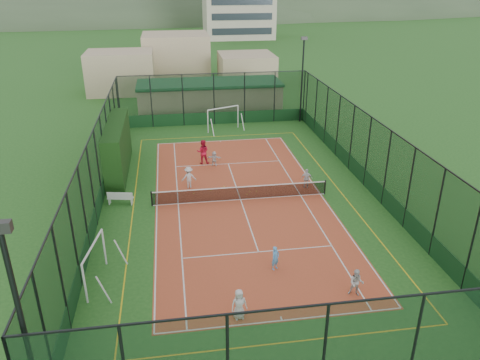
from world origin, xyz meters
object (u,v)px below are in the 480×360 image
object	(u,v)px
white_bench	(120,198)
child_far_left	(189,177)
child_near_right	(356,283)
child_far_back	(214,159)
clubhouse	(210,96)
child_near_left	(239,304)
floodlight_ne	(302,81)
child_far_right	(307,178)
coach	(203,152)
floodlight_sw	(29,350)
child_near_mid	(275,258)
futsal_goal_far	(223,119)
futsal_goal_near	(95,264)

from	to	relation	value
white_bench	child_far_left	size ratio (longest dim) A/B	1.07
child_near_right	child_far_back	size ratio (longest dim) A/B	1.19
clubhouse	child_near_left	xyz separation A→B (m)	(-1.82, -33.41, -0.84)
floodlight_ne	child_near_right	distance (m)	27.92
clubhouse	child_far_left	xyz separation A→B (m)	(-3.27, -19.60, -0.78)
white_bench	child_far_right	xyz separation A→B (m)	(12.63, 0.64, 0.23)
child_far_back	child_far_right	bearing A→B (deg)	154.44
floodlight_ne	child_near_right	world-z (taller)	floodlight_ne
child_near_left	coach	distance (m)	18.19
floodlight_sw	child_far_right	world-z (taller)	floodlight_sw
child_near_left	coach	xyz separation A→B (m)	(-0.12, 18.19, 0.25)
child_near_mid	child_far_left	bearing A→B (deg)	75.07
child_far_right	coach	distance (m)	8.78
futsal_goal_far	child_far_left	xyz separation A→B (m)	(-3.90, -12.55, -0.30)
clubhouse	futsal_goal_near	size ratio (longest dim) A/B	4.76
clubhouse	futsal_goal_far	bearing A→B (deg)	-84.86
white_bench	futsal_goal_near	distance (m)	8.42
child_near_mid	child_far_back	distance (m)	14.36
floodlight_ne	child_near_right	bearing A→B (deg)	-100.00
child_near_right	child_far_left	xyz separation A→B (m)	(-7.06, 13.09, 0.09)
child_near_left	child_far_back	xyz separation A→B (m)	(0.70, 17.62, -0.14)
child_far_back	coach	bearing A→B (deg)	-19.86
child_near_left	child_near_mid	size ratio (longest dim) A/B	1.12
child_far_right	coach	bearing A→B (deg)	-24.25
child_far_back	child_near_right	bearing A→B (deg)	120.75
child_near_left	child_far_back	size ratio (longest dim) A/B	1.25
floodlight_ne	clubhouse	distance (m)	10.47
futsal_goal_far	white_bench	bearing A→B (deg)	-143.09
futsal_goal_far	coach	bearing A→B (deg)	-130.18
futsal_goal_near	white_bench	bearing A→B (deg)	6.47
child_near_left	child_far_left	bearing A→B (deg)	88.05
clubhouse	child_far_right	world-z (taller)	clubhouse
floodlight_sw	futsal_goal_near	distance (m)	9.31
floodlight_ne	child_near_mid	world-z (taller)	floodlight_ne
child_far_back	child_near_left	bearing A→B (deg)	102.29
futsal_goal_near	child_near_right	xyz separation A→B (m)	(12.06, -2.86, -0.33)
futsal_goal_far	child_far_back	size ratio (longest dim) A/B	2.91
floodlight_sw	child_near_left	distance (m)	9.19
child_near_right	child_far_left	bearing A→B (deg)	141.59
coach	clubhouse	bearing A→B (deg)	-89.55
futsal_goal_near	futsal_goal_far	bearing A→B (deg)	-11.67
futsal_goal_near	child_near_left	size ratio (longest dim) A/B	2.21
child_far_right	futsal_goal_near	bearing A→B (deg)	49.80
floodlight_sw	futsal_goal_far	bearing A→B (deg)	73.69
child_near_left	child_far_right	size ratio (longest dim) A/B	1.04
floodlight_sw	futsal_goal_far	distance (m)	33.02
clubhouse	child_near_mid	xyz separation A→B (m)	(0.54, -30.05, -0.92)
floodlight_sw	child_near_left	xyz separation A→B (m)	(6.78, 5.19, -3.39)
child_near_left	floodlight_sw	bearing A→B (deg)	-150.52
futsal_goal_far	child_near_left	size ratio (longest dim) A/B	2.34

